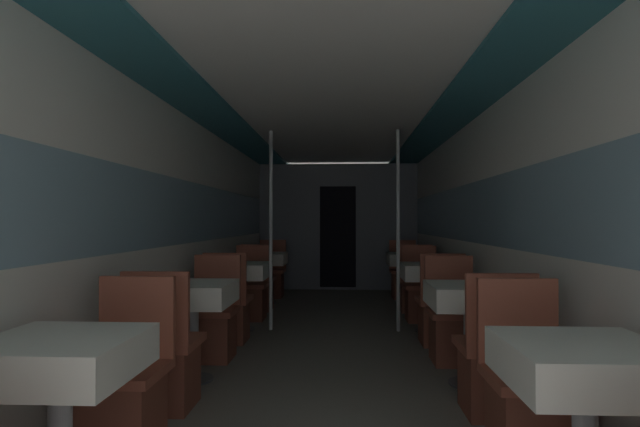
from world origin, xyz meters
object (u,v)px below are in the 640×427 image
object	(u,v)px
dining_table_left_0	(61,365)
chair_right_far_0	(529,406)
chair_left_near_3	(259,289)
support_pole_right_2	(398,230)
support_pole_left_2	(271,230)
chair_right_near_2	(440,316)
chair_right_far_1	(453,329)
chair_left_near_2	(228,314)
dining_table_left_3	(266,261)
dining_table_right_0	(585,373)
chair_right_near_3	(414,291)
dining_table_right_2	(429,274)
chair_left_far_3	(271,279)
chair_right_far_3	(404,280)
chair_left_far_1	(213,327)
dining_table_left_1	(192,298)
chair_left_far_2	(250,296)
chair_left_near_1	(165,365)
dining_table_right_1	(470,300)
chair_left_far_0	(123,398)
chair_right_far_2	(421,297)
chair_right_near_1	(494,370)
dining_table_right_3	(409,261)

from	to	relation	value
dining_table_left_0	chair_right_far_0	world-z (taller)	chair_right_far_0
chair_left_near_3	support_pole_right_2	size ratio (longest dim) A/B	0.41
support_pole_left_2	chair_right_near_2	bearing A→B (deg)	-18.47
chair_right_far_1	support_pole_left_2	bearing A→B (deg)	-34.07
chair_left_near_2	dining_table_left_3	bearing A→B (deg)	90.00
dining_table_right_0	chair_right_near_3	size ratio (longest dim) A/B	0.82
chair_right_near_2	chair_right_near_3	world-z (taller)	same
support_pole_left_2	chair_left_near_3	xyz separation A→B (m)	(-0.34, 1.20, -0.84)
chair_right_far_0	dining_table_right_2	xyz separation A→B (m)	(-0.00, 2.98, 0.35)
chair_left_near_2	chair_right_near_3	size ratio (longest dim) A/B	1.00
chair_right_near_3	dining_table_left_3	bearing A→B (deg)	164.36
chair_left_far_3	dining_table_right_2	distance (m)	3.20
chair_right_far_3	chair_right_far_0	bearing A→B (deg)	90.00
dining_table_left_3	support_pole_right_2	xyz separation A→B (m)	(1.77, -1.79, 0.49)
chair_left_far_1	dining_table_left_3	bearing A→B (deg)	-90.00
dining_table_left_1	support_pole_left_2	world-z (taller)	support_pole_left_2
dining_table_left_1	chair_left_far_3	size ratio (longest dim) A/B	0.82
chair_left_far_1	chair_left_far_2	size ratio (longest dim) A/B	1.00
chair_left_near_3	chair_left_near_1	bearing A→B (deg)	-90.00
chair_right_far_0	dining_table_right_1	distance (m)	1.25
chair_left_far_0	chair_right_near_3	xyz separation A→B (m)	(2.11, 4.18, 0.00)
dining_table_left_1	dining_table_right_1	size ratio (longest dim) A/B	1.00
dining_table_left_0	chair_left_far_0	size ratio (longest dim) A/B	0.82
dining_table_right_1	dining_table_right_2	bearing A→B (deg)	90.00
chair_left_far_1	chair_left_far_3	xyz separation A→B (m)	(0.00, 3.58, 0.00)
chair_left_near_1	support_pole_right_2	bearing A→B (deg)	53.36
support_pole_right_2	chair_right_near_3	distance (m)	1.50
chair_right_far_3	dining_table_left_1	bearing A→B (deg)	63.12
support_pole_right_2	dining_table_left_0	bearing A→B (deg)	-116.33
chair_left_far_2	support_pole_right_2	distance (m)	2.04
chair_left_near_1	chair_right_far_0	bearing A→B (deg)	-16.00
chair_left_far_3	chair_right_far_3	bearing A→B (deg)	-180.00
chair_left_near_3	chair_right_far_3	bearing A→B (deg)	29.24
dining_table_left_0	support_pole_left_2	bearing A→B (deg)	84.53
chair_right_far_0	dining_table_right_1	bearing A→B (deg)	-90.00
dining_table_left_0	chair_right_far_2	distance (m)	4.68
chair_right_near_3	support_pole_right_2	bearing A→B (deg)	-105.97
chair_left_far_1	chair_right_near_1	world-z (taller)	same
dining_table_right_0	chair_right_far_3	xyz separation A→B (m)	(0.00, 5.95, -0.35)
dining_table_right_2	dining_table_right_3	xyz separation A→B (m)	(0.00, 1.79, 0.00)
chair_left_far_1	dining_table_left_1	bearing A→B (deg)	90.00
chair_left_far_0	dining_table_right_2	world-z (taller)	chair_left_far_0
dining_table_right_1	chair_right_far_0	bearing A→B (deg)	-90.00
chair_left_far_3	support_pole_right_2	xyz separation A→B (m)	(1.77, -2.38, 0.84)
chair_right_far_1	dining_table_right_2	size ratio (longest dim) A/B	1.22
dining_table_left_0	chair_left_far_3	xyz separation A→B (m)	(-0.00, 5.95, -0.35)
chair_right_far_3	chair_left_near_3	bearing A→B (deg)	29.24
chair_left_far_0	chair_left_near_1	world-z (taller)	same
support_pole_left_2	chair_left_near_3	distance (m)	1.50
chair_left_far_3	dining_table_left_3	bearing A→B (deg)	90.00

